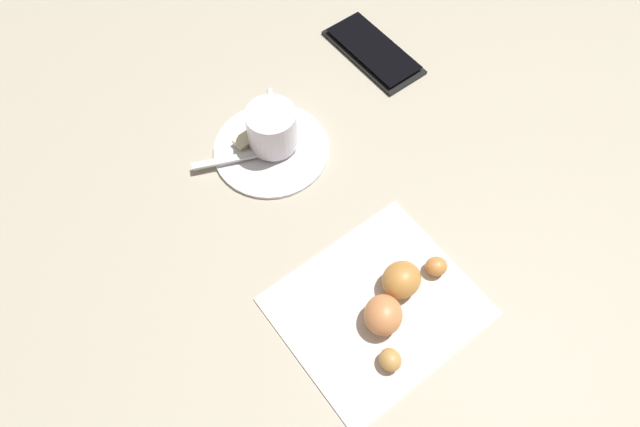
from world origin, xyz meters
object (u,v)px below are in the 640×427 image
napkin (377,306)px  espresso_cup (272,127)px  teaspoon (263,152)px  sugar_packet (257,132)px  croissant (396,299)px  cell_phone (373,51)px  saucer (271,148)px

napkin → espresso_cup: bearing=-15.4°
teaspoon → napkin: teaspoon is taller
teaspoon → sugar_packet: bearing=-28.7°
espresso_cup → sugar_packet: (0.02, 0.01, -0.02)m
teaspoon → sugar_packet: size_ratio=1.85×
espresso_cup → sugar_packet: espresso_cup is taller
espresso_cup → teaspoon: (-0.01, 0.02, -0.02)m
croissant → napkin: bearing=51.7°
sugar_packet → napkin: (-0.25, 0.06, -0.01)m
napkin → teaspoon: bearing=-10.4°
sugar_packet → croissant: bearing=83.5°
sugar_packet → croissant: (-0.26, 0.04, 0.01)m
espresso_cup → sugar_packet: size_ratio=1.18×
teaspoon → cell_phone: teaspoon is taller
croissant → sugar_packet: bearing=-9.2°
croissant → cell_phone: croissant is taller
saucer → teaspoon: size_ratio=1.21×
croissant → cell_phone: size_ratio=0.91×
espresso_cup → napkin: espresso_cup is taller
teaspoon → croissant: 0.24m
saucer → espresso_cup: size_ratio=1.90×
sugar_packet → saucer: bearing=91.4°
cell_phone → napkin: bearing=133.4°
sugar_packet → croissant: size_ratio=0.46×
saucer → croissant: size_ratio=1.02×
saucer → cell_phone: 0.21m
sugar_packet → cell_phone: sugar_packet is taller
saucer → espresso_cup: (0.00, -0.01, 0.03)m
sugar_packet → cell_phone: (-0.00, -0.21, -0.01)m
espresso_cup → croissant: espresso_cup is taller
espresso_cup → sugar_packet: bearing=17.7°
teaspoon → napkin: (-0.22, 0.04, -0.01)m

